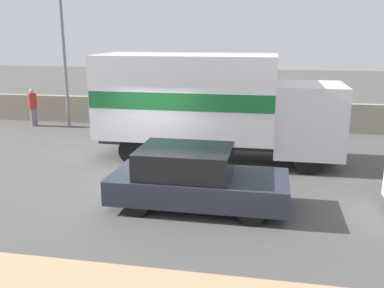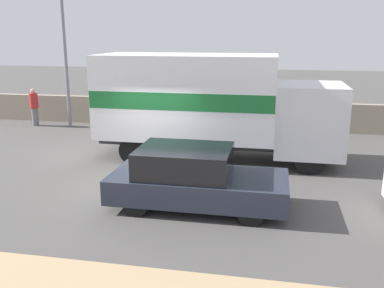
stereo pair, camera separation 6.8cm
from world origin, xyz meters
The scene contains 6 objects.
ground_plane centered at (0.00, 0.00, 0.00)m, with size 80.00×80.00×0.00m, color #514F4C.
stone_wall_backdrop centered at (0.00, 7.68, 0.61)m, with size 60.00×0.35×1.21m.
street_lamp centered at (-5.40, 6.56, 3.74)m, with size 0.56×0.28×6.41m.
box_truck centered at (1.39, 2.78, 1.88)m, with size 7.71×2.59×3.38m.
car_hatchback centered at (1.69, -1.27, 0.70)m, with size 4.16×1.85×1.43m.
pedestrian centered at (-7.05, 6.50, 0.86)m, with size 0.36×0.36×1.66m.
Camera 2 is at (3.48, -10.67, 4.01)m, focal length 40.00 mm.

